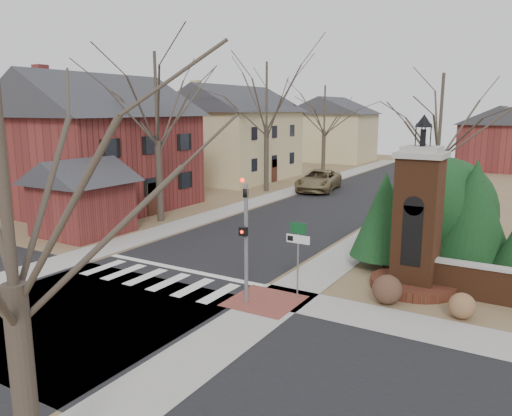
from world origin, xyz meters
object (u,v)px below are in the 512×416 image
Objects in this scene: brick_gate_monument at (417,233)px; distant_car at (414,171)px; sign_post at (298,245)px; pickup_truck at (319,180)px; traffic_signal_pole at (246,231)px.

brick_gate_monument is 32.14m from distant_car.
distant_car is (-7.40, 31.24, -1.42)m from brick_gate_monument.
pickup_truck is at bearing 111.82° from sign_post.
brick_gate_monument is 23.10m from pickup_truck.
traffic_signal_pole is 0.69× the size of brick_gate_monument.
traffic_signal_pole is at bearing 93.26° from distant_car.
sign_post is 0.45× the size of pickup_truck.
sign_post is at bearing -138.58° from brick_gate_monument.
sign_post is 4.55m from brick_gate_monument.
brick_gate_monument is at bearing 41.42° from sign_post.
distant_car is (5.00, 11.79, -0.12)m from pickup_truck.
traffic_signal_pole reaches higher than pickup_truck.
traffic_signal_pole is at bearing -82.07° from pickup_truck.
traffic_signal_pole is 1.00× the size of distant_car.
pickup_truck reaches higher than distant_car.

